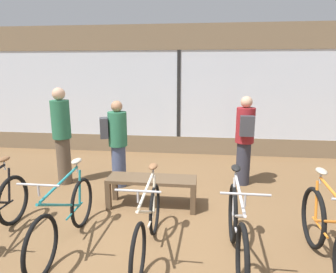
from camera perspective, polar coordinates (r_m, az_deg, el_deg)
name	(u,v)px	position (r m, az deg, el deg)	size (l,w,h in m)	color
ground_plane	(152,236)	(4.19, -3.08, -18.35)	(24.00, 24.00, 0.00)	brown
shop_back_wall	(179,90)	(7.55, 2.06, 8.87)	(12.00, 0.08, 3.20)	#7A664C
bicycle_left	(65,218)	(3.99, -19.05, -14.44)	(0.46, 1.76, 1.02)	black
bicycle_center	(148,225)	(3.66, -3.88, -16.45)	(0.46, 1.69, 1.02)	black
bicycle_right	(237,231)	(3.57, 12.97, -17.11)	(0.46, 1.74, 1.05)	black
bicycle_far_right	(330,237)	(3.80, 28.40, -16.54)	(0.46, 1.76, 1.06)	black
display_bench	(152,183)	(4.79, -3.11, -8.85)	(1.40, 0.44, 0.49)	brown
customer_near_rack	(117,141)	(5.54, -9.71, -0.91)	(0.55, 0.43, 1.61)	#424C6B
customer_by_window	(245,138)	(5.72, 14.39, -0.30)	(0.34, 0.48, 1.68)	#2D2D38
customer_mid_floor	(62,134)	(5.92, -19.57, 0.45)	(0.46, 0.46, 1.83)	brown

